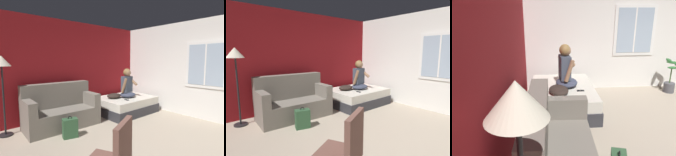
{
  "view_description": "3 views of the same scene",
  "coord_description": "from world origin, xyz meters",
  "views": [
    {
      "loc": [
        -2.17,
        -1.42,
        1.6
      ],
      "look_at": [
        1.01,
        2.19,
        1.11
      ],
      "focal_mm": 28.0,
      "sensor_mm": 36.0,
      "label": 1
    },
    {
      "loc": [
        -2.17,
        -1.42,
        1.6
      ],
      "look_at": [
        0.7,
        2.08,
        0.93
      ],
      "focal_mm": 28.0,
      "sensor_mm": 36.0,
      "label": 2
    },
    {
      "loc": [
        -2.59,
        2.61,
        2.06
      ],
      "look_at": [
        0.69,
        2.33,
        0.97
      ],
      "focal_mm": 35.0,
      "sensor_mm": 36.0,
      "label": 3
    }
  ],
  "objects": [
    {
      "name": "person_seated",
      "position": [
        1.64,
        2.21,
        0.84
      ],
      "size": [
        0.57,
        0.5,
        0.88
      ],
      "color": "#383D51",
      "rests_on": "bed"
    },
    {
      "name": "couch",
      "position": [
        -0.37,
        2.51,
        0.39
      ],
      "size": [
        1.72,
        0.87,
        1.04
      ],
      "color": "slate",
      "rests_on": "ground"
    },
    {
      "name": "cell_phone",
      "position": [
        1.35,
        1.95,
        0.48
      ],
      "size": [
        0.07,
        0.15,
        0.01
      ],
      "primitive_type": "cube",
      "rotation": [
        0.0,
        0.0,
        6.26
      ],
      "color": "black",
      "rests_on": "bed"
    },
    {
      "name": "floor_lamp",
      "position": [
        -1.51,
        2.77,
        1.43
      ],
      "size": [
        0.36,
        0.36,
        1.7
      ],
      "color": "black",
      "rests_on": "ground"
    },
    {
      "name": "wall_side_with_window",
      "position": [
        2.8,
        0.0,
        1.35
      ],
      "size": [
        0.19,
        7.6,
        2.7
      ],
      "color": "silver",
      "rests_on": "ground"
    },
    {
      "name": "bed",
      "position": [
        1.62,
        2.28,
        0.24
      ],
      "size": [
        1.72,
        1.31,
        0.48
      ],
      "color": "#2D2D33",
      "rests_on": "ground"
    },
    {
      "name": "throw_pillow",
      "position": [
        1.25,
        2.38,
        0.55
      ],
      "size": [
        0.55,
        0.46,
        0.14
      ],
      "primitive_type": "ellipsoid",
      "rotation": [
        0.0,
        0.0,
        0.22
      ],
      "color": "#2D231E",
      "rests_on": "bed"
    },
    {
      "name": "wall_back_accent",
      "position": [
        0.0,
        3.18,
        1.35
      ],
      "size": [
        10.44,
        0.16,
        2.7
      ],
      "primitive_type": "cube",
      "color": "maroon",
      "rests_on": "ground"
    },
    {
      "name": "potted_plant",
      "position": [
        2.28,
        -0.45,
        0.3
      ],
      "size": [
        0.39,
        0.37,
        0.85
      ],
      "color": "#4C4C51",
      "rests_on": "ground"
    }
  ]
}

